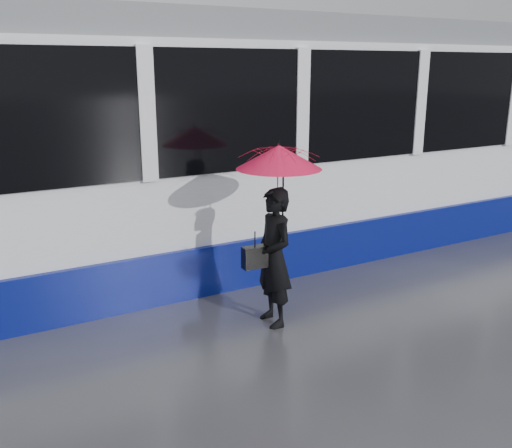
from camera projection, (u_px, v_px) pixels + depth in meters
ground at (182, 356)px, 5.51m from camera, size 90.00×90.00×0.00m
rails at (109, 275)px, 7.60m from camera, size 34.00×1.51×0.02m
tram at (283, 141)px, 8.46m from camera, size 26.00×2.56×3.35m
woman at (274, 257)px, 6.03m from camera, size 0.39×0.57×1.50m
umbrella at (279, 174)px, 5.81m from camera, size 0.93×0.93×1.01m
handbag at (255, 257)px, 5.93m from camera, size 0.27×0.13×0.41m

